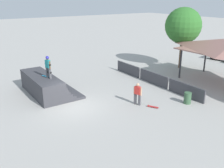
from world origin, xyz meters
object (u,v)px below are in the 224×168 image
object	(u,v)px
skater_on_deck	(48,65)
tree_far_back	(183,26)
trash_bin	(188,98)
skateboard_on_ground	(153,107)
bystander_walking	(138,93)
skateboard_on_deck	(46,76)

from	to	relation	value
skater_on_deck	tree_far_back	bearing A→B (deg)	79.34
skater_on_deck	trash_bin	world-z (taller)	skater_on_deck
skateboard_on_ground	tree_far_back	distance (m)	12.30
skater_on_deck	skateboard_on_ground	distance (m)	8.30
bystander_walking	skateboard_on_deck	bearing A→B (deg)	21.77
skateboard_on_ground	tree_far_back	world-z (taller)	tree_far_back
bystander_walking	tree_far_back	size ratio (longest dim) A/B	0.26
skateboard_on_deck	skateboard_on_ground	distance (m)	8.41
skateboard_on_ground	trash_bin	xyz separation A→B (m)	(0.91, 2.58, 0.37)
tree_far_back	skateboard_on_ground	bearing A→B (deg)	-57.83
skater_on_deck	trash_bin	distance (m)	10.61
skateboard_on_deck	tree_far_back	distance (m)	15.32
skateboard_on_deck	skateboard_on_ground	size ratio (longest dim) A/B	1.02
skater_on_deck	skateboard_on_ground	size ratio (longest dim) A/B	2.14
bystander_walking	trash_bin	world-z (taller)	bystander_walking
skateboard_on_ground	bystander_walking	bearing A→B (deg)	1.81
skater_on_deck	skateboard_on_deck	size ratio (longest dim) A/B	2.11
tree_far_back	trash_bin	xyz separation A→B (m)	(7.00, -7.11, -4.12)
trash_bin	tree_far_back	bearing A→B (deg)	134.58
skateboard_on_deck	tree_far_back	world-z (taller)	tree_far_back
bystander_walking	trash_bin	size ratio (longest dim) A/B	1.94
skateboard_on_ground	tree_far_back	xyz separation A→B (m)	(-6.10, 9.69, 4.49)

